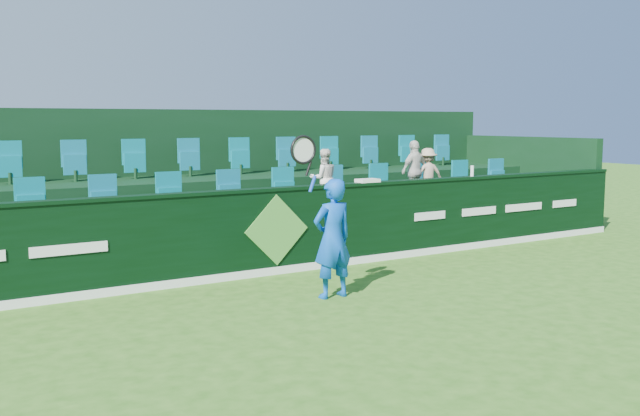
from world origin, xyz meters
TOP-DOWN VIEW (x-y plane):
  - ground at (0.00, 0.00)m, footprint 60.00×60.00m
  - sponsor_hoarding at (0.00, 4.00)m, footprint 16.00×0.25m
  - stand_tier_front at (0.00, 5.10)m, footprint 16.00×2.00m
  - stand_tier_back at (0.00, 7.00)m, footprint 16.00×1.80m
  - stand_rear at (0.00, 7.44)m, footprint 16.00×4.10m
  - seat_row_front at (0.00, 5.50)m, footprint 13.50×0.50m
  - seat_row_back at (0.00, 7.30)m, footprint 13.50×0.50m
  - tennis_player at (-0.06, 2.23)m, footprint 1.06×0.40m
  - spectator_left at (1.65, 5.12)m, footprint 0.61×0.53m
  - spectator_middle at (3.76, 5.12)m, footprint 0.74×0.40m
  - spectator_right at (4.09, 5.12)m, footprint 0.75×0.54m
  - towel at (1.81, 4.00)m, footprint 0.37×0.24m
  - drinks_bottle at (4.20, 4.00)m, footprint 0.06×0.06m

SIDE VIEW (x-z plane):
  - ground at x=0.00m, z-range 0.00..0.00m
  - stand_tier_front at x=0.00m, z-range 0.00..0.80m
  - stand_tier_back at x=0.00m, z-range 0.00..1.30m
  - sponsor_hoarding at x=0.00m, z-range 0.00..1.35m
  - tennis_player at x=-0.06m, z-range -0.30..1.95m
  - seat_row_front at x=0.00m, z-range 0.80..1.40m
  - stand_rear at x=0.00m, z-range -0.08..2.52m
  - spectator_right at x=4.09m, z-range 0.80..1.84m
  - spectator_left at x=1.65m, z-range 0.80..1.88m
  - towel at x=1.81m, z-range 1.35..1.41m
  - spectator_middle at x=3.76m, z-range 0.80..2.00m
  - drinks_bottle at x=4.20m, z-range 1.35..1.55m
  - seat_row_back at x=0.00m, z-range 1.30..1.90m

